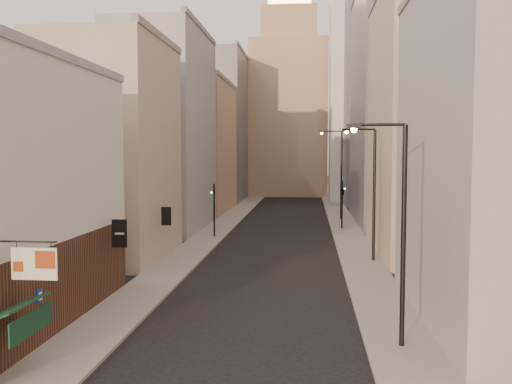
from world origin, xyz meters
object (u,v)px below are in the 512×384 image
(streetlamp_near, at_px, (398,221))
(streetlamp_mid, at_px, (371,186))
(streetlamp_far, at_px, (339,169))
(clock_tower, at_px, (289,100))
(traffic_light_right, at_px, (342,192))
(white_tower, at_px, (355,85))
(traffic_light_left, at_px, (214,199))

(streetlamp_near, relative_size, streetlamp_mid, 0.94)
(streetlamp_far, bearing_deg, clock_tower, 106.33)
(streetlamp_mid, distance_m, traffic_light_right, 17.36)
(traffic_light_right, bearing_deg, streetlamp_mid, 70.56)
(clock_tower, relative_size, white_tower, 1.08)
(clock_tower, distance_m, traffic_light_left, 57.46)
(clock_tower, xyz_separation_m, streetlamp_far, (7.20, -40.72, -11.70))
(streetlamp_mid, height_order, traffic_light_left, streetlamp_mid)
(streetlamp_far, bearing_deg, white_tower, 88.21)
(streetlamp_mid, relative_size, traffic_light_right, 1.92)
(white_tower, distance_m, traffic_light_left, 46.93)
(traffic_light_left, relative_size, traffic_light_right, 1.00)
(white_tower, height_order, traffic_light_right, white_tower)
(traffic_light_right, bearing_deg, clock_tower, -104.52)
(streetlamp_near, xyz_separation_m, traffic_light_right, (-0.11, 35.50, -1.29))
(streetlamp_near, height_order, traffic_light_right, streetlamp_near)
(clock_tower, bearing_deg, streetlamp_far, -79.98)
(clock_tower, relative_size, streetlamp_near, 4.97)
(white_tower, distance_m, streetlamp_near, 71.69)
(traffic_light_left, xyz_separation_m, traffic_light_right, (12.07, 6.69, 0.26))
(streetlamp_near, height_order, streetlamp_far, streetlamp_far)
(clock_tower, relative_size, traffic_light_right, 8.98)
(streetlamp_mid, bearing_deg, clock_tower, 82.41)
(white_tower, xyz_separation_m, streetlamp_far, (-3.80, -26.72, -12.67))
(streetlamp_mid, height_order, traffic_light_right, streetlamp_mid)
(streetlamp_far, bearing_deg, traffic_light_right, -84.36)
(traffic_light_left, distance_m, traffic_light_right, 13.81)
(streetlamp_near, height_order, streetlamp_mid, streetlamp_mid)
(white_tower, bearing_deg, clock_tower, 128.16)
(clock_tower, relative_size, traffic_light_left, 8.98)
(white_tower, xyz_separation_m, streetlamp_mid, (-2.88, -52.07, -13.13))
(traffic_light_right, bearing_deg, streetlamp_far, -113.46)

